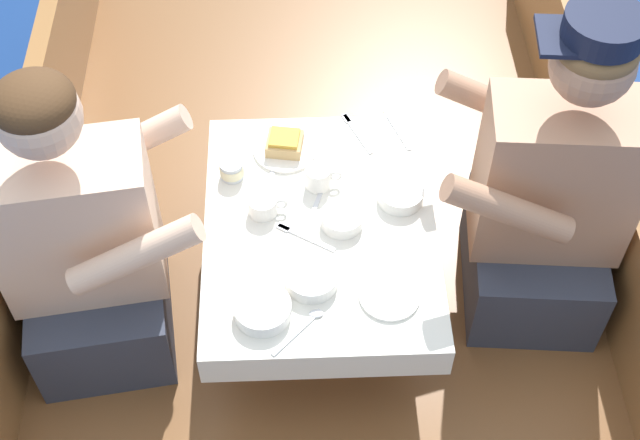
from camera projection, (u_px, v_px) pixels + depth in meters
The scene contains 23 objects.
ground_plane at pixel (319, 325), 2.96m from camera, with size 60.00×60.00×0.00m, color navy.
boat_deck at pixel (319, 299), 2.84m from camera, with size 1.76×2.84×0.32m, color brown.
gunwale_port at pixel (21, 240), 2.54m from camera, with size 0.06×2.84×0.39m, color #936033.
gunwale_starboard at pixel (612, 222), 2.58m from camera, with size 0.06×2.84×0.39m, color #936033.
cockpit_table at pixel (320, 233), 2.39m from camera, with size 0.61×0.80×0.36m.
person_port at pixel (86, 249), 2.29m from camera, with size 0.56×0.50×0.95m.
person_starboard at pixel (548, 200), 2.36m from camera, with size 0.55×0.48×1.01m.
plate_sandwich at pixel (285, 149), 2.52m from camera, with size 0.18×0.18×0.01m.
plate_bread at pixel (389, 295), 2.21m from camera, with size 0.15×0.15×0.01m.
sandwich at pixel (285, 143), 2.50m from camera, with size 0.11×0.10×0.05m.
bowl_port_near at pixel (342, 218), 2.34m from camera, with size 0.11×0.11×0.04m.
bowl_starboard_near at pixel (312, 278), 2.22m from camera, with size 0.13×0.13×0.04m.
bowl_center_far at pixel (401, 194), 2.40m from camera, with size 0.12×0.12×0.04m.
bowl_port_far at pixel (263, 309), 2.17m from camera, with size 0.14×0.14×0.04m.
coffee_cup_port at pixel (320, 177), 2.42m from camera, with size 0.10×0.07×0.07m.
coffee_cup_starboard at pixel (263, 205), 2.37m from camera, with size 0.11×0.08×0.05m.
tin_can at pixel (232, 170), 2.44m from camera, with size 0.07×0.07×0.05m.
utensil_spoon_port at pixel (305, 325), 2.16m from camera, with size 0.13×0.13×0.01m.
utensil_knife_starboard at pixel (397, 130), 2.57m from camera, with size 0.07×0.16×0.00m.
utensil_knife_port at pixel (314, 211), 2.39m from camera, with size 0.06×0.17×0.00m.
utensil_spoon_center at pixel (272, 174), 2.47m from camera, with size 0.04×0.17×0.01m.
utensil_fork_port at pixel (300, 235), 2.33m from camera, with size 0.16×0.10×0.00m.
utensil_fork_starboard at pixel (355, 130), 2.58m from camera, with size 0.08×0.17×0.00m.
Camera 1 is at (-0.06, -1.57, 2.53)m, focal length 50.00 mm.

